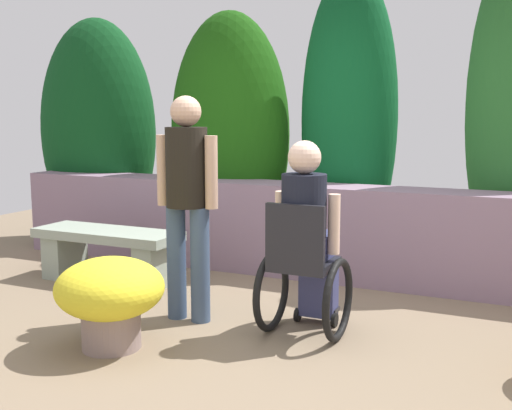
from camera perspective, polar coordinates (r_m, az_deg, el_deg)
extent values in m
plane|color=#7C6953|center=(4.37, 0.40, -11.81)|extent=(11.26, 11.26, 0.00)
cube|color=gray|center=(5.76, 7.31, -2.49)|extent=(6.86, 0.48, 0.85)
ellipsoid|color=#0D3F19|center=(7.58, -14.18, 6.49)|extent=(1.46, 1.02, 2.58)
ellipsoid|color=#174C0D|center=(6.66, -2.43, 6.39)|extent=(1.32, 0.92, 2.55)
ellipsoid|color=#0C4D22|center=(6.26, 8.43, 7.75)|extent=(0.96, 0.67, 2.90)
cube|color=gray|center=(6.13, -16.97, -4.36)|extent=(0.20, 0.40, 0.39)
cube|color=gray|center=(5.53, -9.18, -5.47)|extent=(0.20, 0.40, 0.39)
cube|color=gray|center=(5.77, -13.36, -2.61)|extent=(1.36, 0.48, 0.08)
cube|color=black|center=(4.25, 4.42, -5.37)|extent=(0.40, 0.40, 0.06)
cube|color=black|center=(4.04, 3.56, -2.75)|extent=(0.40, 0.04, 0.40)
cube|color=black|center=(4.65, 5.76, -9.30)|extent=(0.28, 0.12, 0.03)
torus|color=black|center=(4.39, 1.42, -7.85)|extent=(0.05, 0.56, 0.56)
torus|color=black|center=(4.23, 7.46, -8.56)|extent=(0.05, 0.56, 0.56)
cylinder|color=black|center=(4.65, 3.81, -9.93)|extent=(0.03, 0.10, 0.10)
cylinder|color=black|center=(4.56, 7.15, -10.34)|extent=(0.03, 0.10, 0.10)
cube|color=#393C69|center=(4.32, 4.90, -3.66)|extent=(0.30, 0.40, 0.16)
cube|color=#393C69|center=(4.58, 5.71, -7.40)|extent=(0.26, 0.14, 0.43)
cylinder|color=black|center=(4.16, 4.38, -0.60)|extent=(0.30, 0.30, 0.50)
cylinder|color=beige|center=(4.30, 2.27, -1.38)|extent=(0.08, 0.08, 0.40)
cylinder|color=beige|center=(4.17, 7.10, -1.74)|extent=(0.08, 0.08, 0.40)
sphere|color=beige|center=(4.12, 4.43, 4.35)|extent=(0.22, 0.22, 0.22)
cylinder|color=#3B4E6D|center=(4.66, -7.24, -5.19)|extent=(0.14, 0.14, 0.84)
cylinder|color=#3B4E6D|center=(4.56, -5.10, -5.46)|extent=(0.14, 0.14, 0.84)
cylinder|color=black|center=(4.50, -6.32, 3.42)|extent=(0.30, 0.30, 0.57)
cylinder|color=tan|center=(4.61, -8.45, 3.15)|extent=(0.09, 0.09, 0.51)
cylinder|color=tan|center=(4.40, -4.08, 2.97)|extent=(0.09, 0.09, 0.51)
sphere|color=tan|center=(4.48, -6.40, 8.46)|extent=(0.22, 0.22, 0.22)
cylinder|color=gray|center=(4.22, -13.02, -10.67)|extent=(0.38, 0.38, 0.29)
ellipsoid|color=#1C5420|center=(4.16, -13.11, -8.13)|extent=(0.42, 0.42, 0.14)
ellipsoid|color=yellow|center=(4.15, -13.14, -7.36)|extent=(0.70, 0.70, 0.39)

